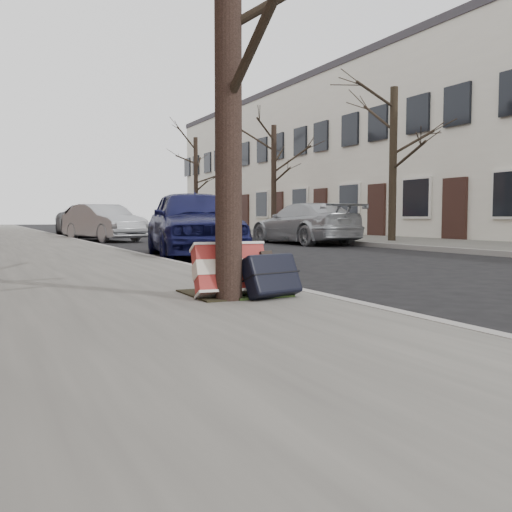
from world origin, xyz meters
name	(u,v)px	position (x,y,z in m)	size (l,w,h in m)	color
ground	(484,310)	(0.00, 0.00, 0.00)	(120.00, 120.00, 0.00)	black
far_sidewalk	(320,237)	(7.80, 15.00, 0.06)	(4.00, 70.00, 0.12)	slate
house_far	(411,154)	(13.15, 16.00, 3.60)	(6.70, 40.00, 7.20)	beige
dirt_patch	(233,293)	(-2.00, 1.20, 0.13)	(0.85, 0.85, 0.01)	black
suitcase_red	(230,270)	(-2.11, 1.00, 0.37)	(0.65, 0.18, 0.47)	maroon
suitcase_navy	(271,275)	(-1.80, 0.79, 0.33)	(0.53, 0.17, 0.38)	black
car_near_front	(193,222)	(-0.05, 7.62, 0.73)	(1.72, 4.27, 1.45)	#121444
car_near_mid	(104,223)	(-0.19, 16.27, 0.64)	(1.35, 3.87, 1.28)	#A5A8AD
car_near_back	(87,220)	(0.10, 21.34, 0.68)	(2.25, 4.87, 1.35)	#35363A
car_far_front	(304,224)	(4.98, 11.48, 0.63)	(1.76, 4.33, 1.26)	#A2A5AA
car_far_back	(196,217)	(4.60, 20.06, 0.81)	(1.90, 4.73, 1.61)	maroon
tree_far_a	(393,164)	(7.20, 10.00, 2.42)	(0.23, 0.23, 4.60)	black
tree_far_b	(274,180)	(7.20, 17.67, 2.40)	(0.22, 0.22, 4.56)	black
tree_far_c	(196,183)	(7.20, 27.14, 2.72)	(0.24, 0.24, 5.21)	black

